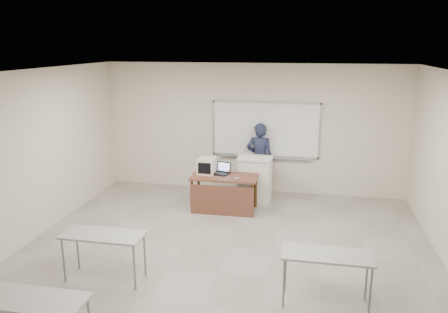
% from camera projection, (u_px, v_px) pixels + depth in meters
% --- Properties ---
extents(floor, '(7.00, 8.00, 0.01)m').
position_uv_depth(floor, '(217.00, 273.00, 6.72)').
color(floor, gray).
rests_on(floor, ground).
extents(whiteboard, '(2.48, 0.10, 1.31)m').
position_uv_depth(whiteboard, '(266.00, 130.00, 10.06)').
color(whiteboard, white).
rests_on(whiteboard, floor).
extents(student_desks, '(4.40, 2.20, 0.73)m').
position_uv_depth(student_desks, '(194.00, 279.00, 5.27)').
color(student_desks, '#A2A29C').
rests_on(student_desks, floor).
extents(instructor_desk, '(1.38, 0.69, 0.75)m').
position_uv_depth(instructor_desk, '(223.00, 187.00, 9.03)').
color(instructor_desk, brown).
rests_on(instructor_desk, floor).
extents(podium, '(0.73, 0.53, 1.02)m').
position_uv_depth(podium, '(255.00, 180.00, 9.60)').
color(podium, white).
rests_on(podium, floor).
extents(crt_monitor, '(0.36, 0.41, 0.34)m').
position_uv_depth(crt_monitor, '(207.00, 166.00, 9.23)').
color(crt_monitor, beige).
rests_on(crt_monitor, instructor_desk).
extents(laptop, '(0.32, 0.30, 0.24)m').
position_uv_depth(laptop, '(221.00, 171.00, 9.23)').
color(laptop, black).
rests_on(laptop, instructor_desk).
extents(mouse, '(0.11, 0.07, 0.04)m').
position_uv_depth(mouse, '(237.00, 179.00, 8.83)').
color(mouse, '#93969A').
rests_on(mouse, instructor_desk).
extents(keyboard, '(0.49, 0.17, 0.03)m').
position_uv_depth(keyboard, '(249.00, 155.00, 9.57)').
color(keyboard, beige).
rests_on(keyboard, podium).
extents(presenter, '(0.62, 0.41, 1.68)m').
position_uv_depth(presenter, '(259.00, 158.00, 10.12)').
color(presenter, black).
rests_on(presenter, floor).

